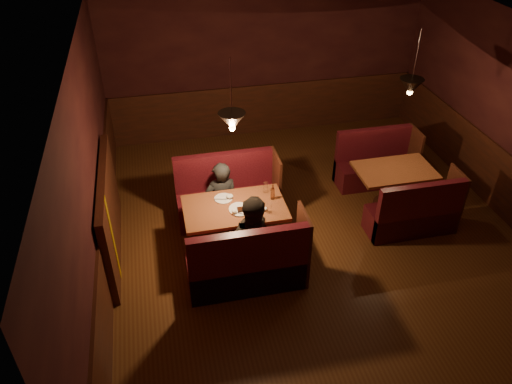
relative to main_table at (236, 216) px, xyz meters
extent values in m
cube|color=#542C14|center=(1.22, -0.06, -0.58)|extent=(6.00, 7.00, 0.01)
cube|color=black|center=(1.22, -0.06, 2.33)|extent=(6.00, 7.00, 0.01)
cube|color=black|center=(1.22, 3.44, 0.87)|extent=(6.00, 0.01, 2.90)
cube|color=black|center=(-1.78, -0.06, 0.87)|extent=(0.01, 7.00, 2.90)
cube|color=black|center=(1.22, 3.42, -0.08)|extent=(6.00, 0.04, 1.00)
cube|color=black|center=(-1.76, -0.06, -0.08)|extent=(0.04, 7.00, 1.00)
cube|color=black|center=(4.20, -0.06, -0.08)|extent=(0.04, 7.00, 1.00)
cube|color=black|center=(-1.70, 0.34, 0.07)|extent=(0.10, 2.20, 1.30)
cube|color=#B48D0C|center=(-1.64, -0.21, 0.07)|extent=(0.01, 0.12, 1.30)
cylinder|color=#333333|center=(-0.01, 0.00, 1.87)|extent=(0.01, 0.01, 0.80)
cone|color=black|center=(-0.01, 0.00, 1.47)|extent=(0.34, 0.34, 0.22)
sphere|color=#FFBF72|center=(-0.01, 0.00, 1.38)|extent=(0.08, 0.08, 0.08)
cylinder|color=#333333|center=(2.61, 0.51, 1.87)|extent=(0.01, 0.01, 0.80)
cone|color=black|center=(2.61, 0.51, 1.47)|extent=(0.34, 0.34, 0.22)
sphere|color=#FFBF72|center=(2.61, 0.51, 1.38)|extent=(0.08, 0.08, 0.08)
cube|color=brown|center=(-0.01, 0.00, 0.15)|extent=(1.40, 0.85, 0.05)
cylinder|color=black|center=(-0.01, 0.00, -0.23)|extent=(0.14, 0.14, 0.70)
cylinder|color=black|center=(-0.01, 0.00, -0.56)|extent=(0.56, 0.56, 0.04)
cylinder|color=silver|center=(0.03, -0.09, 0.18)|extent=(0.28, 0.28, 0.02)
cube|color=black|center=(0.05, -0.13, 0.21)|extent=(0.09, 0.08, 0.04)
ellipsoid|color=silver|center=(-0.05, -0.17, 0.22)|extent=(0.07, 0.07, 0.06)
cube|color=tan|center=(0.12, -0.23, 0.21)|extent=(0.09, 0.07, 0.03)
cylinder|color=silver|center=(0.02, -0.19, 0.19)|extent=(0.11, 0.08, 0.01)
cylinder|color=silver|center=(-0.13, 0.21, 0.18)|extent=(0.26, 0.26, 0.02)
ellipsoid|color=beige|center=(-0.05, 0.20, 0.21)|extent=(0.10, 0.10, 0.05)
cube|color=silver|center=(-0.17, 0.18, 0.19)|extent=(0.20, 0.06, 0.00)
cylinder|color=white|center=(0.31, 0.01, 0.21)|extent=(0.05, 0.05, 0.08)
cylinder|color=white|center=(0.49, 0.25, 0.25)|extent=(0.08, 0.08, 0.15)
cylinder|color=white|center=(0.42, -0.23, 0.25)|extent=(0.08, 0.08, 0.15)
cylinder|color=#47230F|center=(0.54, 0.07, 0.25)|extent=(0.06, 0.06, 0.16)
cylinder|color=#47230F|center=(0.54, 0.07, 0.37)|extent=(0.03, 0.03, 0.07)
ellipsoid|color=white|center=(0.36, -0.17, 0.19)|extent=(0.11, 0.10, 0.04)
cube|color=#33050C|center=(-0.01, 0.72, -0.35)|extent=(1.50, 0.55, 0.45)
cube|color=#33050C|center=(-0.01, 0.94, -0.05)|extent=(1.50, 0.12, 1.05)
cube|color=black|center=(0.76, 0.72, -0.05)|extent=(0.04, 0.55, 1.05)
cube|color=#33050C|center=(-0.01, -0.73, -0.35)|extent=(1.50, 0.55, 0.45)
cube|color=#33050C|center=(-0.01, -0.94, -0.05)|extent=(1.50, 0.12, 1.05)
cube|color=black|center=(0.76, -0.73, -0.05)|extent=(0.04, 0.55, 1.05)
cube|color=brown|center=(2.61, 0.51, 0.08)|extent=(1.21, 0.77, 0.05)
cylinder|color=black|center=(2.61, 0.51, -0.26)|extent=(0.13, 0.13, 0.63)
cylinder|color=black|center=(2.61, 0.51, -0.56)|extent=(0.51, 0.51, 0.04)
cube|color=#33050C|center=(2.61, 1.17, -0.37)|extent=(1.30, 0.50, 0.41)
cube|color=#33050C|center=(2.61, 1.36, -0.10)|extent=(1.30, 0.11, 0.95)
cube|color=black|center=(3.28, 1.17, -0.10)|extent=(0.04, 0.50, 0.95)
cube|color=#33050C|center=(2.61, -0.15, -0.37)|extent=(1.30, 0.50, 0.41)
cube|color=#33050C|center=(2.61, -0.34, -0.10)|extent=(1.30, 0.11, 0.95)
cube|color=black|center=(3.28, -0.15, -0.10)|extent=(0.04, 0.50, 0.95)
imported|color=black|center=(-0.10, 0.62, 0.14)|extent=(0.55, 0.39, 1.43)
imported|color=black|center=(0.17, -0.57, 0.21)|extent=(0.79, 0.62, 1.57)
camera|label=1|loc=(-0.91, -5.40, 4.24)|focal=35.00mm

